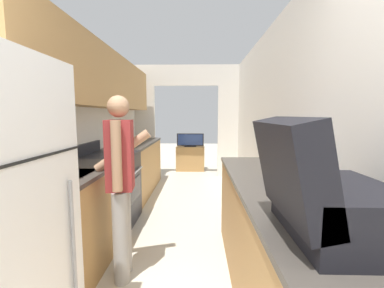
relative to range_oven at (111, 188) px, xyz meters
name	(u,v)px	position (x,y,z in m)	size (l,w,h in m)	color
wall_left	(80,103)	(-0.25, -0.22, 1.08)	(0.38, 7.65, 2.50)	white
wall_right	(292,131)	(2.04, -0.69, 0.79)	(0.06, 7.65, 2.50)	white
wall_far_with_doorway	(186,114)	(0.85, 2.57, 0.96)	(2.72, 0.06, 2.50)	white
counter_left	(120,181)	(-0.01, 0.40, 0.00)	(0.62, 4.04, 0.91)	#B2844C
counter_right	(277,245)	(1.71, -1.40, -0.01)	(0.62, 2.38, 0.91)	#B2844C
range_oven	(111,188)	(0.00, 0.00, 0.00)	(0.66, 0.75, 1.05)	black
person	(121,183)	(0.48, -1.10, 0.37)	(0.51, 0.40, 1.57)	#9E9E9E
suitcase	(321,195)	(1.64, -2.17, 0.62)	(0.50, 0.57, 0.49)	black
book_stack	(282,179)	(1.75, -1.35, 0.48)	(0.26, 0.33, 0.06)	gold
tv_cabinet	(190,158)	(0.92, 3.24, -0.16)	(0.71, 0.42, 0.61)	#B2844C
television	(190,140)	(0.92, 3.20, 0.31)	(0.67, 0.16, 0.33)	black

